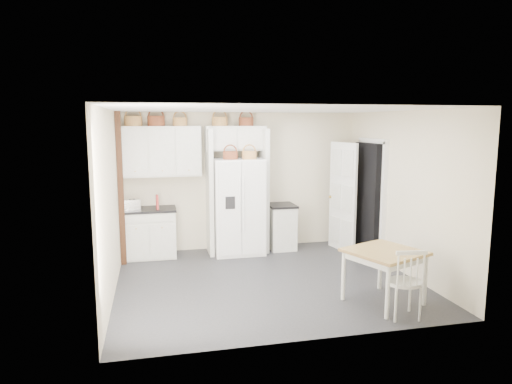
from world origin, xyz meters
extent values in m
plane|color=#27282B|center=(0.00, 0.00, 0.00)|extent=(4.50, 4.50, 0.00)
plane|color=white|center=(0.00, 0.00, 2.60)|extent=(4.50, 4.50, 0.00)
plane|color=beige|center=(0.00, 2.00, 1.30)|extent=(4.50, 0.00, 4.50)
plane|color=beige|center=(-2.25, 0.00, 1.30)|extent=(0.00, 4.00, 4.00)
plane|color=beige|center=(2.25, 0.00, 1.30)|extent=(0.00, 4.00, 4.00)
cube|color=white|center=(-0.15, 1.61, 0.88)|extent=(0.91, 0.73, 1.76)
cube|color=silver|center=(-1.76, 1.70, 0.43)|extent=(0.92, 0.58, 0.85)
cube|color=silver|center=(0.71, 1.70, 0.41)|extent=(0.47, 0.56, 0.83)
cube|color=brown|center=(1.32, -1.18, 0.36)|extent=(1.13, 1.13, 0.73)
cube|color=silver|center=(1.34, -1.66, 0.45)|extent=(0.49, 0.46, 0.90)
cube|color=black|center=(-1.76, 1.70, 0.87)|extent=(0.96, 0.62, 0.04)
cube|color=black|center=(0.71, 1.70, 0.85)|extent=(0.51, 0.60, 0.04)
cube|color=silver|center=(-2.04, 1.62, 0.98)|extent=(0.29, 0.19, 0.19)
cube|color=#B52D2C|center=(-1.61, 1.62, 1.01)|extent=(0.05, 0.17, 0.25)
cube|color=beige|center=(-1.60, 1.62, 1.00)|extent=(0.05, 0.15, 0.23)
cylinder|color=olive|center=(-1.97, 1.83, 2.44)|extent=(0.31, 0.31, 0.17)
cylinder|color=brown|center=(-1.58, 1.83, 2.44)|extent=(0.30, 0.30, 0.18)
cylinder|color=olive|center=(-1.16, 1.83, 2.43)|extent=(0.26, 0.26, 0.15)
cylinder|color=olive|center=(-0.44, 1.83, 2.43)|extent=(0.29, 0.29, 0.16)
cylinder|color=brown|center=(0.05, 1.83, 2.43)|extent=(0.27, 0.27, 0.16)
cylinder|color=brown|center=(-0.30, 1.51, 1.83)|extent=(0.26, 0.26, 0.14)
cylinder|color=olive|center=(0.04, 1.51, 1.83)|extent=(0.26, 0.26, 0.14)
cube|color=silver|center=(-1.50, 1.83, 1.90)|extent=(1.40, 0.34, 0.90)
cube|color=silver|center=(-0.15, 1.83, 2.12)|extent=(1.12, 0.34, 0.45)
cube|color=silver|center=(-0.66, 1.70, 1.15)|extent=(0.08, 0.60, 2.30)
cube|color=silver|center=(0.36, 1.70, 1.15)|extent=(0.08, 0.60, 2.30)
cube|color=#351D0F|center=(-2.20, 1.35, 1.30)|extent=(0.09, 0.09, 2.60)
cube|color=black|center=(2.16, 1.00, 1.02)|extent=(0.18, 0.85, 2.05)
cube|color=white|center=(1.80, 1.33, 1.02)|extent=(0.21, 0.79, 2.05)
camera|label=1|loc=(-1.65, -6.54, 2.41)|focal=32.00mm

